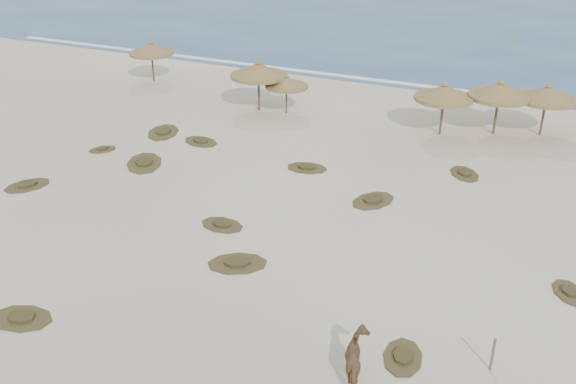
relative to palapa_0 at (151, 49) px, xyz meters
name	(u,v)px	position (x,y,z in m)	size (l,w,h in m)	color
ground	(241,292)	(17.21, -19.56, -2.19)	(160.00, 160.00, 0.00)	beige
foam_line	(423,86)	(17.21, 6.44, -2.19)	(70.00, 0.60, 0.01)	white
palapa_0	(151,49)	(0.00, 0.00, 0.00)	(3.47, 3.47, 2.83)	brown
palapa_1	(286,83)	(11.07, -2.26, -0.32)	(3.37, 3.37, 2.41)	brown
palapa_2	(258,71)	(9.33, -2.45, 0.22)	(3.94, 3.94, 3.11)	brown
palapa_3	(444,93)	(20.16, -1.91, 0.13)	(3.26, 3.26, 2.99)	brown
palapa_4	(547,94)	(25.18, 0.19, 0.11)	(4.16, 4.16, 2.96)	brown
palapa_5	(500,91)	(22.83, -0.64, 0.22)	(3.65, 3.65, 3.11)	brown
horse	(358,360)	(22.21, -21.94, -1.50)	(0.75, 1.64, 1.38)	brown
fence_post_far	(493,354)	(25.57, -19.98, -1.65)	(0.08, 0.08, 1.09)	#605748
scrub_0	(27,185)	(4.42, -16.27, -2.14)	(2.18, 2.46, 0.16)	brown
scrub_1	(144,163)	(7.78, -11.96, -2.14)	(2.85, 3.14, 0.16)	brown
scrub_2	(222,225)	(14.36, -15.81, -2.14)	(1.92, 1.32, 0.16)	brown
scrub_3	(373,200)	(19.29, -11.21, -2.14)	(2.23, 2.57, 0.16)	brown
scrub_4	(570,292)	(27.45, -15.04, -2.14)	(1.62, 1.89, 0.16)	brown
scrub_6	(201,141)	(8.85, -8.39, -2.14)	(2.28, 1.75, 0.16)	brown
scrub_7	(465,174)	(22.40, -6.74, -2.14)	(2.05, 2.25, 0.16)	brown
scrub_8	(102,149)	(4.78, -11.42, -2.14)	(1.57, 1.65, 0.16)	brown
scrub_9	(237,263)	(16.29, -18.09, -2.14)	(2.62, 2.30, 0.16)	brown
scrub_11	(22,318)	(11.53, -23.78, -2.14)	(2.29, 1.71, 0.16)	brown
scrub_12	(403,357)	(23.15, -20.56, -2.14)	(1.44, 1.94, 0.16)	brown
scrub_13	(307,168)	(15.31, -9.20, -2.14)	(2.16, 1.57, 0.16)	brown
scrub_14	(163,132)	(6.23, -8.07, -2.14)	(2.44, 2.95, 0.16)	brown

